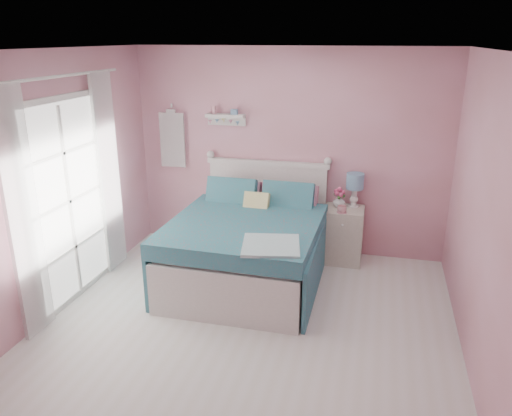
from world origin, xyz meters
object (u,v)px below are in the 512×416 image
at_px(bed, 248,247).
at_px(table_lamp, 355,184).
at_px(vase, 339,201).
at_px(nightstand, 343,235).
at_px(teacup, 342,209).

distance_m(bed, table_lamp, 1.55).
relative_size(bed, vase, 13.49).
bearing_deg(vase, bed, -138.89).
distance_m(bed, nightstand, 1.28).
xyz_separation_m(bed, table_lamp, (1.12, 0.89, 0.59)).
height_order(bed, table_lamp, bed).
height_order(bed, teacup, bed).
bearing_deg(table_lamp, teacup, -114.62).
height_order(vase, teacup, vase).
bearing_deg(teacup, vase, 104.96).
distance_m(bed, teacup, 1.22).
relative_size(table_lamp, teacup, 3.87).
height_order(nightstand, vase, vase).
bearing_deg(bed, teacup, 33.08).
xyz_separation_m(bed, teacup, (1.00, 0.62, 0.33)).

